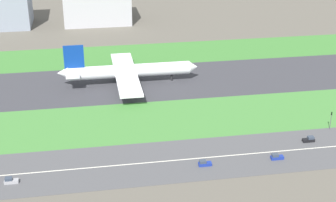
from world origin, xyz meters
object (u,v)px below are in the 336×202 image
(car_2, at_px, (309,139))
(car_0, at_px, (204,163))
(airliner, at_px, (126,71))
(car_1, at_px, (11,181))
(terminal_building, at_px, (1,3))
(car_4, at_px, (277,157))
(traffic_light, at_px, (331,119))
(hangar_building, at_px, (97,3))

(car_2, bearing_deg, car_0, -166.45)
(airliner, bearing_deg, car_1, -119.47)
(airliner, height_order, car_1, airliner)
(car_0, xyz_separation_m, terminal_building, (-87.48, 192.00, 13.74))
(car_4, height_order, traffic_light, traffic_light)
(car_2, bearing_deg, car_1, -174.51)
(car_1, bearing_deg, traffic_light, -171.18)
(car_2, relative_size, hangar_building, 0.10)
(car_1, xyz_separation_m, traffic_light, (116.03, 17.99, 3.37))
(car_2, bearing_deg, car_4, -148.32)
(car_1, distance_m, terminal_building, 194.09)
(traffic_light, bearing_deg, car_0, -161.39)
(car_1, relative_size, hangar_building, 0.10)
(car_1, bearing_deg, car_4, -180.00)
(airliner, height_order, traffic_light, airliner)
(car_4, xyz_separation_m, traffic_light, (28.15, 17.99, 3.37))
(car_0, height_order, terminal_building, terminal_building)
(car_0, relative_size, traffic_light, 0.61)
(car_2, relative_size, terminal_building, 0.12)
(traffic_light, bearing_deg, terminal_building, 129.00)
(car_2, height_order, car_1, same)
(car_4, bearing_deg, terminal_building, -59.58)
(airliner, relative_size, car_1, 14.77)
(car_1, bearing_deg, car_2, -174.51)
(car_4, xyz_separation_m, car_0, (-25.28, 0.00, 0.00))
(hangar_building, bearing_deg, terminal_building, 180.00)
(car_2, xyz_separation_m, hangar_building, (-68.45, 182.00, 11.36))
(airliner, relative_size, terminal_building, 1.80)
(airliner, relative_size, car_4, 14.77)
(car_2, xyz_separation_m, car_1, (-104.09, -10.00, 0.00))
(traffic_light, distance_m, terminal_building, 224.14)
(traffic_light, bearing_deg, car_1, -171.18)
(airliner, distance_m, car_4, 89.62)
(terminal_building, bearing_deg, car_1, -82.62)
(car_4, height_order, car_2, same)
(car_1, bearing_deg, airliner, -119.47)
(airliner, relative_size, car_2, 14.77)
(car_4, distance_m, car_1, 87.89)
(car_1, bearing_deg, car_0, -180.00)
(airliner, bearing_deg, car_4, -60.68)
(car_0, relative_size, car_1, 1.00)
(traffic_light, relative_size, terminal_building, 0.20)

